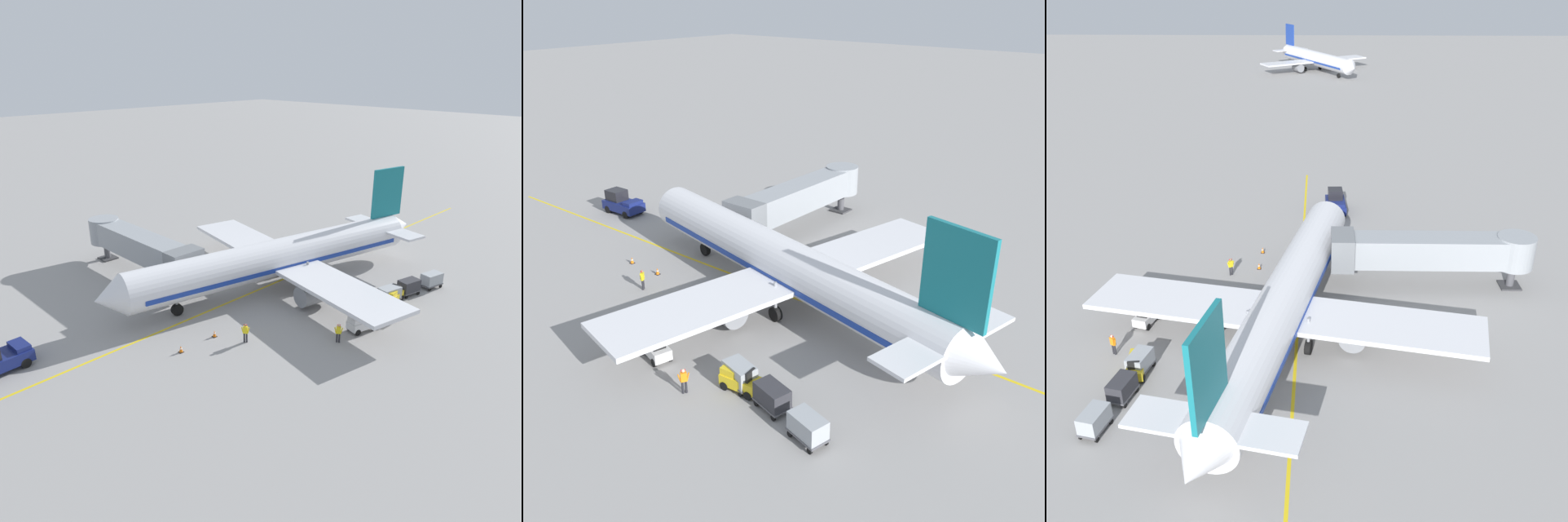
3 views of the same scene
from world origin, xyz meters
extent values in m
plane|color=gray|center=(0.00, 0.00, 0.00)|extent=(400.00, 400.00, 0.00)
cube|color=gold|center=(0.00, 0.00, 0.00)|extent=(0.24, 80.00, 0.01)
cylinder|color=silver|center=(-0.91, 1.38, 3.29)|extent=(10.26, 32.07, 3.70)
cube|color=#193899|center=(-0.91, 1.38, 2.82)|extent=(9.76, 29.58, 0.44)
cone|color=silver|center=(2.66, 18.21, 3.29)|extent=(4.04, 3.10, 3.63)
cone|color=silver|center=(-4.51, -15.64, 3.58)|extent=(3.66, 3.39, 3.14)
cube|color=black|center=(2.29, 16.45, 3.93)|extent=(2.94, 1.65, 0.60)
cube|color=silver|center=(-1.11, 0.40, 2.64)|extent=(30.43, 11.31, 0.36)
cylinder|color=gray|center=(-6.33, 2.33, 1.39)|extent=(2.62, 3.55, 2.00)
cylinder|color=gray|center=(4.43, 0.05, 1.39)|extent=(2.62, 3.55, 2.00)
cube|color=#14707A|center=(-4.02, -13.29, 7.88)|extent=(1.23, 4.37, 5.50)
cube|color=silver|center=(-3.97, -13.10, 3.84)|extent=(10.32, 4.62, 0.24)
cylinder|color=black|center=(1.42, 12.34, 0.55)|extent=(0.67, 1.17, 1.10)
cylinder|color=gray|center=(1.42, 12.34, 2.10)|extent=(0.24, 0.24, 2.00)
cylinder|color=black|center=(-3.57, -0.10, 0.55)|extent=(0.67, 1.17, 1.10)
cylinder|color=gray|center=(-3.57, -0.10, 2.10)|extent=(0.24, 0.24, 2.00)
cylinder|color=black|center=(0.93, -1.05, 0.55)|extent=(0.67, 1.17, 1.10)
cylinder|color=gray|center=(0.93, -1.05, 2.10)|extent=(0.24, 0.24, 2.00)
cube|color=#93999E|center=(10.86, 9.57, 3.49)|extent=(15.86, 2.80, 2.60)
cube|color=slate|center=(3.73, 9.57, 3.49)|extent=(2.00, 3.50, 2.99)
cylinder|color=#93999E|center=(18.79, 9.57, 3.49)|extent=(3.36, 3.36, 2.86)
cylinder|color=#4C4C51|center=(18.79, 9.57, 1.09)|extent=(0.70, 0.70, 2.19)
cube|color=#38383A|center=(18.79, 9.57, 0.08)|extent=(1.80, 1.80, 0.16)
cube|color=navy|center=(3.56, 26.95, 0.85)|extent=(2.39, 4.49, 0.90)
cube|color=black|center=(3.52, 27.94, 1.85)|extent=(1.73, 1.92, 1.10)
cube|color=navy|center=(3.63, 25.42, 1.48)|extent=(1.92, 1.18, 0.36)
cylinder|color=black|center=(4.56, 25.57, 0.40)|extent=(0.38, 0.81, 0.80)
cylinder|color=black|center=(2.69, 25.48, 0.40)|extent=(0.38, 0.81, 0.80)
cylinder|color=black|center=(4.43, 28.42, 0.40)|extent=(0.38, 0.81, 0.80)
cylinder|color=black|center=(2.56, 28.34, 0.40)|extent=(0.38, 0.81, 0.80)
cube|color=gold|center=(-11.15, -3.82, 0.63)|extent=(1.47, 2.62, 0.70)
cube|color=gold|center=(-11.23, -3.13, 1.20)|extent=(1.13, 1.16, 0.44)
cube|color=black|center=(-11.08, -4.50, 1.30)|extent=(0.85, 0.25, 0.64)
cylinder|color=black|center=(-11.17, -3.69, 1.28)|extent=(0.11, 0.27, 0.54)
cylinder|color=black|center=(-11.79, -3.01, 0.28)|extent=(0.26, 0.58, 0.56)
cylinder|color=black|center=(-10.71, -2.89, 0.28)|extent=(0.26, 0.58, 0.56)
cylinder|color=black|center=(-11.59, -4.75, 0.28)|extent=(0.26, 0.58, 0.56)
cylinder|color=black|center=(-10.52, -4.63, 0.28)|extent=(0.26, 0.58, 0.56)
cube|color=silver|center=(-12.13, 2.85, 0.63)|extent=(1.83, 2.73, 0.70)
cube|color=silver|center=(-11.95, 3.51, 1.20)|extent=(1.26, 1.29, 0.44)
cube|color=black|center=(-12.32, 2.19, 1.30)|extent=(0.85, 0.38, 0.64)
cylinder|color=black|center=(-12.10, 2.97, 1.28)|extent=(0.15, 0.28, 0.54)
cylinder|color=black|center=(-12.42, 3.84, 0.28)|extent=(0.34, 0.59, 0.56)
cylinder|color=black|center=(-11.38, 3.55, 0.28)|extent=(0.34, 0.59, 0.56)
cylinder|color=black|center=(-12.89, 2.15, 0.28)|extent=(0.34, 0.59, 0.56)
cylinder|color=black|center=(-11.85, 1.86, 0.28)|extent=(0.34, 0.59, 0.56)
cube|color=#4C4C51|center=(-10.94, -3.51, 0.42)|extent=(1.76, 2.43, 0.12)
cube|color=#999EA3|center=(-10.94, -3.51, 1.03)|extent=(1.67, 2.31, 1.10)
cylinder|color=#4C4C51|center=(-10.62, -2.10, 0.41)|extent=(0.22, 0.70, 0.07)
cylinder|color=black|center=(-11.29, -2.59, 0.18)|extent=(0.20, 0.38, 0.36)
cylinder|color=black|center=(-10.22, -2.83, 0.18)|extent=(0.20, 0.38, 0.36)
cylinder|color=black|center=(-11.66, -4.19, 0.18)|extent=(0.20, 0.38, 0.36)
cylinder|color=black|center=(-10.59, -4.44, 0.18)|extent=(0.20, 0.38, 0.36)
cube|color=#4C4C51|center=(-11.37, -6.42, 0.42)|extent=(1.76, 2.43, 0.12)
cube|color=#2D2D33|center=(-11.37, -6.42, 1.03)|extent=(1.67, 2.31, 1.10)
cylinder|color=#4C4C51|center=(-11.05, -5.01, 0.41)|extent=(0.22, 0.70, 0.07)
cylinder|color=black|center=(-11.72, -5.49, 0.18)|extent=(0.20, 0.38, 0.36)
cylinder|color=black|center=(-10.65, -5.74, 0.18)|extent=(0.20, 0.38, 0.36)
cylinder|color=black|center=(-12.09, -7.10, 0.18)|extent=(0.20, 0.38, 0.36)
cylinder|color=black|center=(-11.02, -7.35, 0.18)|extent=(0.20, 0.38, 0.36)
cube|color=#4C4C51|center=(-12.17, -9.57, 0.42)|extent=(1.76, 2.43, 0.12)
cube|color=#999EA3|center=(-12.17, -9.57, 1.03)|extent=(1.67, 2.31, 1.10)
cylinder|color=#4C4C51|center=(-11.85, -8.15, 0.41)|extent=(0.22, 0.70, 0.07)
cylinder|color=black|center=(-12.53, -8.64, 0.18)|extent=(0.20, 0.38, 0.36)
cylinder|color=black|center=(-11.45, -8.89, 0.18)|extent=(0.20, 0.38, 0.36)
cylinder|color=black|center=(-12.89, -10.25, 0.18)|extent=(0.20, 0.38, 0.36)
cylinder|color=black|center=(-11.82, -10.49, 0.18)|extent=(0.20, 0.38, 0.36)
cylinder|color=#232328|center=(-11.99, 5.86, 0.42)|extent=(0.15, 0.15, 0.85)
cylinder|color=#232328|center=(-11.83, 5.97, 0.42)|extent=(0.15, 0.15, 0.85)
cube|color=yellow|center=(-11.91, 5.91, 1.15)|extent=(0.45, 0.41, 0.60)
cylinder|color=yellow|center=(-12.12, 5.77, 1.10)|extent=(0.23, 0.20, 0.57)
cylinder|color=yellow|center=(-11.70, 6.05, 1.10)|extent=(0.23, 0.20, 0.57)
sphere|color=tan|center=(-11.91, 5.91, 1.58)|extent=(0.22, 0.22, 0.22)
cube|color=red|center=(-11.91, 5.91, 1.60)|extent=(0.26, 0.22, 0.10)
cylinder|color=#232328|center=(-6.55, 11.19, 0.42)|extent=(0.15, 0.15, 0.85)
cylinder|color=#232328|center=(-6.38, 11.31, 0.42)|extent=(0.15, 0.15, 0.85)
cube|color=yellow|center=(-6.47, 11.25, 1.15)|extent=(0.45, 0.42, 0.60)
cylinder|color=yellow|center=(-6.67, 11.11, 1.10)|extent=(0.23, 0.20, 0.57)
cylinder|color=yellow|center=(-6.26, 11.40, 1.10)|extent=(0.23, 0.20, 0.57)
sphere|color=#997051|center=(-6.47, 11.25, 1.58)|extent=(0.22, 0.22, 0.22)
cube|color=red|center=(-6.47, 11.25, 1.60)|extent=(0.26, 0.22, 0.10)
cylinder|color=#232328|center=(-13.60, -1.35, 0.42)|extent=(0.15, 0.15, 0.85)
cylinder|color=#232328|center=(-13.43, -1.46, 0.42)|extent=(0.15, 0.15, 0.85)
cube|color=orange|center=(-13.51, -1.40, 1.15)|extent=(0.45, 0.41, 0.60)
cylinder|color=orange|center=(-13.72, -1.27, 1.10)|extent=(0.24, 0.20, 0.57)
cylinder|color=orange|center=(-13.30, -1.54, 1.10)|extent=(0.24, 0.20, 0.57)
sphere|color=beige|center=(-13.51, -1.40, 1.58)|extent=(0.22, 0.22, 0.22)
cube|color=red|center=(-13.51, -1.40, 1.60)|extent=(0.27, 0.21, 0.10)
cube|color=black|center=(-3.98, 12.50, 0.02)|extent=(0.36, 0.36, 0.04)
cone|color=orange|center=(-3.98, 12.50, 0.32)|extent=(0.30, 0.30, 0.55)
cylinder|color=white|center=(-3.98, 12.50, 0.34)|extent=(0.21, 0.21, 0.06)
cube|color=black|center=(-3.94, 15.95, 0.02)|extent=(0.36, 0.36, 0.04)
cone|color=orange|center=(-3.94, 15.95, 0.32)|extent=(0.30, 0.30, 0.55)
cylinder|color=white|center=(-3.94, 15.95, 0.34)|extent=(0.21, 0.21, 0.06)
cylinder|color=silver|center=(0.76, 121.65, 3.12)|extent=(18.51, 27.95, 3.52)
cube|color=#193899|center=(0.76, 121.65, 2.68)|extent=(17.30, 25.88, 0.42)
cone|color=silver|center=(9.08, 107.59, 3.12)|extent=(4.13, 3.72, 3.44)
cone|color=silver|center=(-7.66, 135.88, 3.41)|extent=(3.93, 3.81, 2.99)
cube|color=black|center=(8.21, 109.06, 3.74)|extent=(2.80, 2.24, 0.57)
cube|color=silver|center=(0.28, 122.47, 2.51)|extent=(27.04, 18.76, 0.34)
cylinder|color=gray|center=(5.16, 124.48, 1.32)|extent=(3.18, 3.58, 1.90)
cylinder|color=gray|center=(-3.83, 119.15, 1.32)|extent=(3.18, 3.58, 1.90)
cube|color=#193899|center=(-6.49, 133.92, 7.49)|extent=(2.39, 3.75, 5.22)
cube|color=silver|center=(-6.40, 133.75, 3.65)|extent=(9.43, 6.96, 0.23)
cylinder|color=black|center=(6.18, 112.49, 0.52)|extent=(0.90, 1.12, 1.04)
cylinder|color=gray|center=(6.18, 112.49, 1.99)|extent=(0.23, 0.23, 1.90)
cylinder|color=black|center=(1.67, 124.40, 0.52)|extent=(0.90, 1.12, 1.04)
cylinder|color=gray|center=(1.67, 124.40, 1.99)|extent=(0.23, 0.23, 1.90)
cylinder|color=black|center=(-2.09, 122.17, 0.52)|extent=(0.90, 1.12, 1.04)
cylinder|color=gray|center=(-2.09, 122.17, 1.99)|extent=(0.23, 0.23, 1.90)
camera|label=1|loc=(-32.66, 35.92, 21.47)|focal=34.48mm
camera|label=2|loc=(-32.50, -24.61, 22.07)|focal=41.57mm
camera|label=3|loc=(1.58, -38.21, 26.56)|focal=41.68mm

